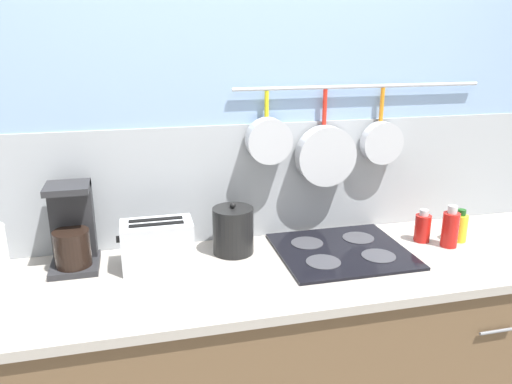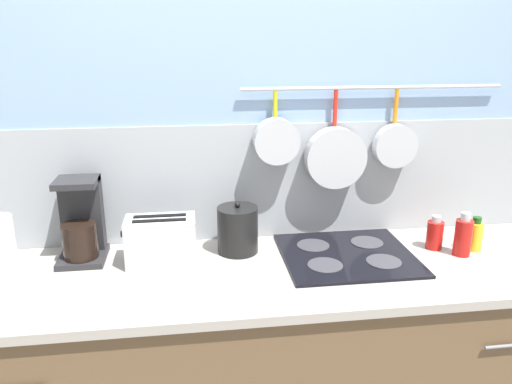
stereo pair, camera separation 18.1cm
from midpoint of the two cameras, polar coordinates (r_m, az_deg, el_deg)
wall_back at (r=2.15m, az=-3.91°, el=4.27°), size 7.20×0.16×2.60m
cabinet_base at (r=2.18m, az=-1.67°, el=-20.07°), size 3.24×0.64×0.87m
countertop at (r=1.94m, az=-1.79°, el=-9.40°), size 3.28×0.67×0.03m
coffee_maker at (r=2.07m, az=-22.62°, el=-4.36°), size 0.18×0.20×0.33m
toaster at (r=1.97m, az=-13.80°, el=-5.90°), size 0.29×0.15×0.19m
kettle at (r=2.05m, az=-5.17°, el=-4.44°), size 0.17×0.17×0.22m
cooktop at (r=2.09m, az=7.33°, el=-6.73°), size 0.52×0.48×0.01m
bottle_cooking_wine at (r=2.25m, az=16.36°, el=-3.93°), size 0.07×0.07×0.14m
bottle_vinegar at (r=2.23m, az=19.18°, el=-4.01°), size 0.07×0.07×0.18m
bottle_hot_sauce at (r=2.30m, az=20.24°, el=-3.83°), size 0.06×0.06×0.14m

